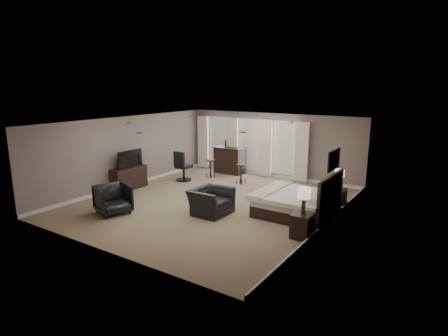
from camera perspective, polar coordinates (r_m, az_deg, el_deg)
The scene contains 16 objects.
room at distance 11.74m, azimuth -1.89°, elevation 0.71°, with size 7.60×8.60×2.64m.
window_bay at distance 15.70m, azimuth 3.82°, elevation 3.37°, with size 5.25×0.20×2.30m.
bed at distance 11.05m, azimuth 10.47°, elevation -3.68°, with size 2.08×1.98×1.32m, color silver.
nightstand_near at distance 9.57m, azimuth 11.87°, elevation -8.57°, with size 0.46×0.57×0.62m, color black.
nightstand_far at distance 12.19m, azimuth 16.96°, elevation -4.33°, with size 0.43×0.52×0.57m, color black.
lamp_near at distance 9.36m, azimuth 12.05°, elevation -4.93°, with size 0.32×0.32×0.66m, color beige.
lamp_far at distance 12.03m, azimuth 17.14°, elevation -1.64°, with size 0.30×0.30×0.61m, color beige.
wall_art at distance 10.42m, azimuth 16.37°, elevation 1.20°, with size 0.04×0.96×0.56m, color slate.
dresser at distance 13.97m, azimuth -14.26°, elevation -1.50°, with size 0.45×1.40×0.81m, color black.
tv at distance 13.86m, azimuth -14.37°, elevation 0.42°, with size 1.09×0.63×0.14m, color black.
armchair_near at distance 10.98m, azimuth -1.99°, elevation -4.42°, with size 1.16×0.75×1.01m, color black.
armchair_far at distance 11.49m, azimuth -16.57°, elevation -4.38°, with size 0.91×0.85×0.94m, color black.
bar_counter at distance 15.98m, azimuth 0.82°, elevation 1.22°, with size 1.29×0.67×1.12m, color black.
bar_stool_left at distance 15.26m, azimuth -2.07°, elevation -0.08°, with size 0.35×0.35×0.73m, color black.
bar_stool_right at distance 14.22m, azimuth 2.61°, elevation -0.94°, with size 0.37×0.37×0.78m, color black.
desk_chair at distance 14.78m, azimuth -6.17°, elevation 0.35°, with size 0.61×0.61×1.19m, color black.
Camera 1 is at (6.66, -9.36, 3.73)m, focal length 30.00 mm.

